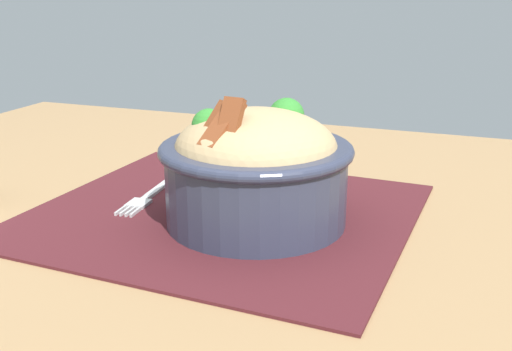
# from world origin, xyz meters

# --- Properties ---
(table) EXTENTS (1.27, 0.89, 0.71)m
(table) POSITION_xyz_m (0.00, 0.00, 0.66)
(table) COLOR #99754C
(table) RESTS_ON ground_plane
(placemat) EXTENTS (0.41, 0.38, 0.00)m
(placemat) POSITION_xyz_m (0.03, 0.01, 0.71)
(placemat) COLOR #47191E
(placemat) RESTS_ON table
(bowl) EXTENTS (0.20, 0.20, 0.14)m
(bowl) POSITION_xyz_m (-0.01, 0.02, 0.78)
(bowl) COLOR #2D3347
(bowl) RESTS_ON placemat
(fork) EXTENTS (0.03, 0.13, 0.00)m
(fork) POSITION_xyz_m (0.13, 0.00, 0.72)
(fork) COLOR #BABABA
(fork) RESTS_ON placemat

